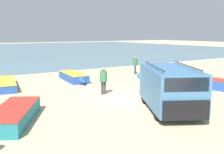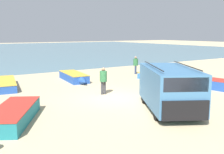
{
  "view_description": "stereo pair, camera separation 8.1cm",
  "coord_description": "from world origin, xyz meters",
  "px_view_note": "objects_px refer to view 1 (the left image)",
  "views": [
    {
      "loc": [
        -8.62,
        -13.13,
        3.88
      ],
      "look_at": [
        0.78,
        1.27,
        1.0
      ],
      "focal_mm": 42.0,
      "sensor_mm": 36.0,
      "label": 1
    },
    {
      "loc": [
        -8.55,
        -13.18,
        3.88
      ],
      "look_at": [
        0.78,
        1.27,
        1.0
      ],
      "focal_mm": 42.0,
      "sensor_mm": 36.0,
      "label": 2
    }
  ],
  "objects_px": {
    "fishing_rowboat_4": "(5,84)",
    "parked_van": "(170,87)",
    "fishing_rowboat_1": "(74,77)",
    "fishing_rowboat_2": "(15,114)",
    "fisherman_0": "(103,78)",
    "fisherman_1": "(135,63)",
    "fishing_rowboat_3": "(162,76)"
  },
  "relations": [
    {
      "from": "fishing_rowboat_2",
      "to": "fishing_rowboat_3",
      "type": "height_order",
      "value": "fishing_rowboat_2"
    },
    {
      "from": "parked_van",
      "to": "fishing_rowboat_3",
      "type": "bearing_deg",
      "value": 167.21
    },
    {
      "from": "parked_van",
      "to": "fisherman_1",
      "type": "relative_size",
      "value": 3.08
    },
    {
      "from": "fishing_rowboat_3",
      "to": "fishing_rowboat_4",
      "type": "height_order",
      "value": "fishing_rowboat_4"
    },
    {
      "from": "fishing_rowboat_3",
      "to": "fishing_rowboat_1",
      "type": "bearing_deg",
      "value": -145.68
    },
    {
      "from": "fishing_rowboat_3",
      "to": "fisherman_1",
      "type": "relative_size",
      "value": 2.6
    },
    {
      "from": "fishing_rowboat_1",
      "to": "fisherman_1",
      "type": "relative_size",
      "value": 2.82
    },
    {
      "from": "fishing_rowboat_3",
      "to": "fisherman_1",
      "type": "xyz_separation_m",
      "value": [
        -0.01,
        3.64,
        0.76
      ]
    },
    {
      "from": "fishing_rowboat_1",
      "to": "fisherman_1",
      "type": "distance_m",
      "value": 6.58
    },
    {
      "from": "fishing_rowboat_1",
      "to": "parked_van",
      "type": "bearing_deg",
      "value": 8.45
    },
    {
      "from": "parked_van",
      "to": "fishing_rowboat_1",
      "type": "xyz_separation_m",
      "value": [
        -0.48,
        10.28,
        -0.88
      ]
    },
    {
      "from": "fishing_rowboat_1",
      "to": "fishing_rowboat_2",
      "type": "bearing_deg",
      "value": -34.22
    },
    {
      "from": "parked_van",
      "to": "fisherman_0",
      "type": "xyz_separation_m",
      "value": [
        -0.94,
        4.86,
        -0.16
      ]
    },
    {
      "from": "fishing_rowboat_1",
      "to": "fishing_rowboat_3",
      "type": "height_order",
      "value": "fishing_rowboat_1"
    },
    {
      "from": "fishing_rowboat_2",
      "to": "parked_van",
      "type": "bearing_deg",
      "value": -81.43
    },
    {
      "from": "fishing_rowboat_4",
      "to": "fisherman_1",
      "type": "distance_m",
      "value": 11.84
    },
    {
      "from": "fishing_rowboat_3",
      "to": "fishing_rowboat_4",
      "type": "relative_size",
      "value": 0.79
    },
    {
      "from": "fishing_rowboat_2",
      "to": "fisherman_0",
      "type": "xyz_separation_m",
      "value": [
        5.99,
        2.26,
        0.71
      ]
    },
    {
      "from": "parked_van",
      "to": "fishing_rowboat_4",
      "type": "height_order",
      "value": "parked_van"
    },
    {
      "from": "fishing_rowboat_2",
      "to": "fisherman_0",
      "type": "height_order",
      "value": "fisherman_0"
    },
    {
      "from": "fishing_rowboat_3",
      "to": "fisherman_0",
      "type": "relative_size",
      "value": 2.54
    },
    {
      "from": "fishing_rowboat_1",
      "to": "fishing_rowboat_3",
      "type": "relative_size",
      "value": 1.08
    },
    {
      "from": "parked_van",
      "to": "fishing_rowboat_3",
      "type": "relative_size",
      "value": 1.18
    },
    {
      "from": "fisherman_1",
      "to": "parked_van",
      "type": "bearing_deg",
      "value": 108.61
    },
    {
      "from": "fishing_rowboat_2",
      "to": "fishing_rowboat_4",
      "type": "bearing_deg",
      "value": 20.72
    },
    {
      "from": "fishing_rowboat_1",
      "to": "fisherman_0",
      "type": "height_order",
      "value": "fisherman_0"
    },
    {
      "from": "fisherman_0",
      "to": "fishing_rowboat_2",
      "type": "bearing_deg",
      "value": 124.8
    },
    {
      "from": "fishing_rowboat_1",
      "to": "fishing_rowboat_2",
      "type": "distance_m",
      "value": 10.04
    },
    {
      "from": "fisherman_0",
      "to": "fishing_rowboat_4",
      "type": "bearing_deg",
      "value": 53.88
    },
    {
      "from": "fishing_rowboat_4",
      "to": "parked_van",
      "type": "bearing_deg",
      "value": -142.09
    },
    {
      "from": "fisherman_0",
      "to": "fisherman_1",
      "type": "xyz_separation_m",
      "value": [
        7.0,
        5.65,
        -0.02
      ]
    },
    {
      "from": "fishing_rowboat_4",
      "to": "fisherman_1",
      "type": "height_order",
      "value": "fisherman_1"
    }
  ]
}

